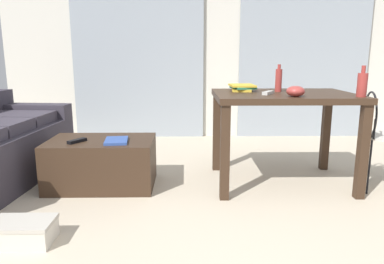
% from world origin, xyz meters
% --- Properties ---
extents(ground_plane, '(8.00, 8.00, 0.00)m').
position_xyz_m(ground_plane, '(0.00, 1.27, 0.00)').
color(ground_plane, beige).
extents(wall_back, '(5.78, 0.10, 2.43)m').
position_xyz_m(wall_back, '(0.00, 3.33, 1.22)').
color(wall_back, silver).
rests_on(wall_back, ground).
extents(curtains, '(3.95, 0.03, 2.01)m').
position_xyz_m(curtains, '(0.00, 3.25, 1.00)').
color(curtains, '#99A3AD').
rests_on(curtains, ground).
extents(coffee_table, '(0.88, 0.57, 0.41)m').
position_xyz_m(coffee_table, '(-1.20, 1.31, 0.20)').
color(coffee_table, '#382619').
rests_on(coffee_table, ground).
extents(craft_table, '(1.16, 0.85, 0.79)m').
position_xyz_m(craft_table, '(0.35, 1.37, 0.68)').
color(craft_table, '#382619').
rests_on(craft_table, ground).
extents(wire_chair, '(0.40, 0.42, 0.82)m').
position_xyz_m(wire_chair, '(1.09, 1.19, 0.52)').
color(wire_chair, silver).
rests_on(wire_chair, ground).
extents(bottle_near, '(0.06, 0.06, 0.23)m').
position_xyz_m(bottle_near, '(0.33, 1.48, 0.90)').
color(bottle_near, '#99332D').
rests_on(bottle_near, craft_table).
extents(bottle_far, '(0.07, 0.07, 0.24)m').
position_xyz_m(bottle_far, '(0.86, 1.06, 0.89)').
color(bottle_far, '#99332D').
rests_on(bottle_far, craft_table).
extents(bowl, '(0.14, 0.14, 0.08)m').
position_xyz_m(bowl, '(0.36, 1.08, 0.83)').
color(bowl, '#9E3833').
rests_on(bowl, craft_table).
extents(book_stack, '(0.22, 0.28, 0.06)m').
position_xyz_m(book_stack, '(0.02, 1.54, 0.82)').
color(book_stack, gold).
rests_on(book_stack, craft_table).
extents(tv_remote_on_table, '(0.13, 0.17, 0.03)m').
position_xyz_m(tv_remote_on_table, '(0.19, 1.25, 0.81)').
color(tv_remote_on_table, '#B7B7B2').
rests_on(tv_remote_on_table, craft_table).
extents(scissors, '(0.07, 0.09, 0.00)m').
position_xyz_m(scissors, '(0.49, 1.37, 0.80)').
color(scissors, '#9EA0A5').
rests_on(scissors, craft_table).
extents(tv_remote_primary, '(0.13, 0.17, 0.03)m').
position_xyz_m(tv_remote_primary, '(-1.37, 1.22, 0.42)').
color(tv_remote_primary, black).
rests_on(tv_remote_primary, coffee_table).
extents(magazine, '(0.21, 0.28, 0.02)m').
position_xyz_m(magazine, '(-1.05, 1.23, 0.42)').
color(magazine, '#33519E').
rests_on(magazine, coffee_table).
extents(shoebox, '(0.36, 0.24, 0.14)m').
position_xyz_m(shoebox, '(-1.45, 0.33, 0.07)').
color(shoebox, beige).
rests_on(shoebox, ground).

